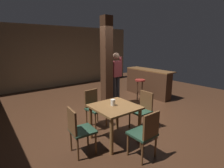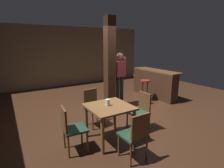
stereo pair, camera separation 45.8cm
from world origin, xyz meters
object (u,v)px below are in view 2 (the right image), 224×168
(chair_north, at_px, (93,105))
(standing_person, at_px, (120,75))
(bar_stool_near, at_px, (145,85))
(napkin_cup, at_px, (108,102))
(bar_counter, at_px, (154,83))
(chair_south, at_px, (136,134))
(chair_east, at_px, (141,109))
(dining_table, at_px, (109,112))
(chair_west, at_px, (71,127))

(chair_north, height_order, standing_person, standing_person)
(standing_person, distance_m, bar_stool_near, 1.08)
(napkin_cup, relative_size, bar_counter, 0.07)
(chair_south, distance_m, bar_counter, 3.99)
(napkin_cup, distance_m, bar_counter, 3.55)
(chair_east, relative_size, bar_counter, 0.45)
(dining_table, distance_m, chair_west, 0.83)
(napkin_cup, height_order, standing_person, standing_person)
(dining_table, bearing_deg, bar_stool_near, 33.23)
(chair_south, distance_m, napkin_cup, 0.91)
(chair_east, bearing_deg, bar_counter, 38.80)
(chair_north, relative_size, standing_person, 0.52)
(bar_stool_near, bearing_deg, chair_south, -134.90)
(chair_south, xyz_separation_m, bar_counter, (3.03, 2.59, 0.02))
(chair_west, height_order, standing_person, standing_person)
(napkin_cup, relative_size, standing_person, 0.08)
(chair_west, height_order, bar_counter, bar_counter)
(standing_person, bearing_deg, chair_west, -142.67)
(dining_table, bearing_deg, chair_east, 0.43)
(chair_north, relative_size, napkin_cup, 6.73)
(chair_north, distance_m, standing_person, 1.76)
(chair_north, distance_m, napkin_cup, 0.88)
(chair_north, xyz_separation_m, bar_stool_near, (2.40, 0.74, 0.06))
(napkin_cup, relative_size, bar_stool_near, 0.18)
(dining_table, bearing_deg, chair_south, -87.63)
(chair_south, distance_m, chair_west, 1.19)
(chair_north, height_order, bar_counter, bar_counter)
(standing_person, height_order, bar_stool_near, standing_person)
(chair_west, distance_m, standing_person, 2.91)
(chair_north, bearing_deg, chair_south, -89.89)
(chair_west, distance_m, chair_east, 1.68)
(dining_table, distance_m, chair_east, 0.86)
(chair_south, bearing_deg, chair_north, 90.11)
(standing_person, bearing_deg, chair_east, -109.00)
(chair_east, bearing_deg, chair_west, 179.65)
(chair_north, bearing_deg, bar_stool_near, 17.20)
(napkin_cup, bearing_deg, bar_counter, 29.49)
(chair_south, bearing_deg, standing_person, 61.02)
(chair_north, height_order, chair_east, same)
(bar_counter, relative_size, bar_stool_near, 2.63)
(standing_person, bearing_deg, chair_south, -118.98)
(chair_north, height_order, napkin_cup, chair_north)
(napkin_cup, bearing_deg, chair_north, 86.55)
(standing_person, height_order, bar_counter, standing_person)
(standing_person, bearing_deg, napkin_cup, -130.67)
(chair_west, bearing_deg, chair_south, -44.11)
(napkin_cup, bearing_deg, standing_person, 49.33)
(chair_west, xyz_separation_m, napkin_cup, (0.81, 0.02, 0.32))
(bar_stool_near, bearing_deg, chair_east, -134.84)
(napkin_cup, bearing_deg, bar_stool_near, 32.39)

